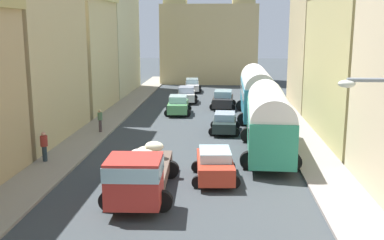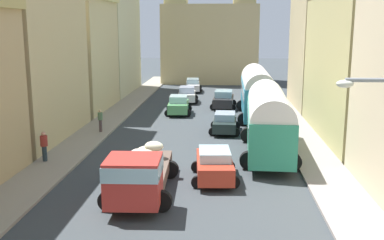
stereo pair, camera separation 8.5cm
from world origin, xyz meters
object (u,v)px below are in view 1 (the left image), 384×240
object	(u,v)px
car_0	(178,105)
pedestrian_1	(44,146)
car_4	(225,123)
parked_bus_1	(256,90)
car_1	(186,95)
car_5	(223,99)
car_3	(215,165)
parked_bus_0	(269,119)
pedestrian_2	(100,120)
car_2	(192,85)
cargo_truck_0	(140,173)

from	to	relation	value
car_0	pedestrian_1	bearing A→B (deg)	-111.77
car_0	car_4	bearing A→B (deg)	-59.29
parked_bus_1	car_1	distance (m)	10.02
car_5	car_3	bearing A→B (deg)	-91.09
car_0	parked_bus_1	bearing A→B (deg)	-11.04
parked_bus_0	pedestrian_2	distance (m)	12.36
parked_bus_1	car_1	xyz separation A→B (m)	(-6.40, 7.55, -1.52)
car_2	pedestrian_2	size ratio (longest dim) A/B	2.54
cargo_truck_0	car_5	xyz separation A→B (m)	(3.62, 23.18, -0.41)
pedestrian_1	cargo_truck_0	bearing A→B (deg)	-38.45
car_1	car_2	xyz separation A→B (m)	(0.06, 7.71, -0.03)
car_5	pedestrian_2	bearing A→B (deg)	-128.49
cargo_truck_0	car_1	world-z (taller)	cargo_truck_0
car_4	car_1	bearing A→B (deg)	106.29
car_0	car_2	bearing A→B (deg)	88.88
parked_bus_1	car_2	xyz separation A→B (m)	(-6.34, 15.27, -1.55)
car_1	car_3	bearing A→B (deg)	-82.00
parked_bus_1	cargo_truck_0	xyz separation A→B (m)	(-6.34, -18.66, -1.08)
car_3	car_4	bearing A→B (deg)	87.12
parked_bus_1	car_5	distance (m)	5.49
pedestrian_2	parked_bus_1	bearing A→B (deg)	29.29
car_1	parked_bus_1	bearing A→B (deg)	-49.71
car_0	car_1	bearing A→B (deg)	88.07
car_1	car_3	xyz separation A→B (m)	(3.28, -23.38, 0.01)
cargo_truck_0	pedestrian_2	world-z (taller)	cargo_truck_0
car_3	pedestrian_2	bearing A→B (deg)	131.34
parked_bus_1	car_4	world-z (taller)	parked_bus_1
car_5	pedestrian_2	distance (m)	13.95
parked_bus_0	car_0	distance (m)	14.14
car_2	car_5	size ratio (longest dim) A/B	1.07
car_2	car_4	world-z (taller)	car_2
parked_bus_0	car_2	xyz separation A→B (m)	(-6.27, 26.43, -1.45)
car_2	pedestrian_2	world-z (taller)	pedestrian_2
car_0	pedestrian_2	size ratio (longest dim) A/B	2.20
pedestrian_2	car_1	bearing A→B (deg)	70.26
parked_bus_0	car_4	distance (m)	6.40
cargo_truck_0	car_5	bearing A→B (deg)	81.13
car_0	car_5	distance (m)	5.05
parked_bus_0	parked_bus_1	size ratio (longest dim) A/B	0.95
parked_bus_0	car_4	world-z (taller)	parked_bus_0
car_3	cargo_truck_0	bearing A→B (deg)	-138.73
car_3	pedestrian_1	bearing A→B (deg)	167.32
car_0	pedestrian_1	size ratio (longest dim) A/B	2.12
parked_bus_0	cargo_truck_0	bearing A→B (deg)	-129.91
parked_bus_0	car_5	distance (m)	15.97
parked_bus_1	car_0	size ratio (longest dim) A/B	2.59
car_1	car_3	size ratio (longest dim) A/B	0.96
parked_bus_1	car_0	bearing A→B (deg)	168.96
car_5	car_0	bearing A→B (deg)	-140.26
car_5	pedestrian_1	xyz separation A→B (m)	(-9.87, -18.21, 0.21)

